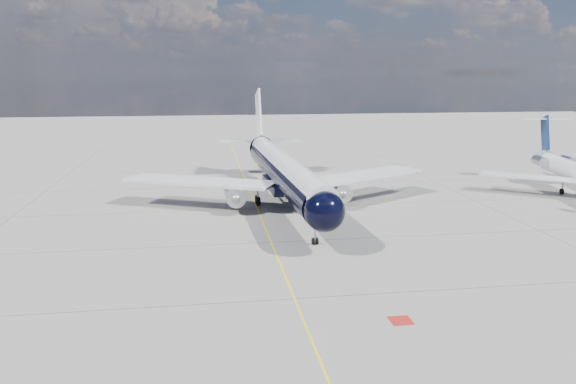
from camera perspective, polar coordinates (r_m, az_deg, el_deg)
ground at (r=77.51m, az=-3.50°, el=-0.81°), size 320.00×320.00×0.00m
taxiway_centerline at (r=72.66m, az=-3.15°, el=-1.67°), size 0.16×160.00×0.01m
red_marking at (r=41.48m, az=11.38°, el=-12.68°), size 1.60×1.60×0.01m
main_airliner at (r=74.22m, az=-0.56°, el=2.23°), size 41.80×50.88×14.70m
regional_jet at (r=91.36m, az=27.13°, el=1.97°), size 26.71×31.05×10.56m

